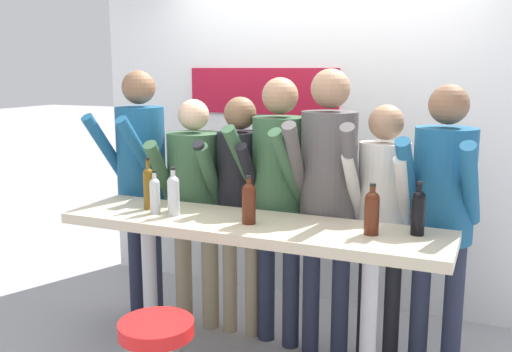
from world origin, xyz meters
TOP-DOWN VIEW (x-y plane):
  - back_wall at (-0.00, 1.38)m, footprint 3.84×0.12m
  - tasting_table at (-0.00, 0.00)m, footprint 2.24×0.56m
  - person_far_left at (-1.08, 0.49)m, footprint 0.47×0.60m
  - person_left at (-0.64, 0.50)m, footprint 0.48×0.56m
  - person_center_left at (-0.30, 0.50)m, footprint 0.37×0.49m
  - person_center at (-0.01, 0.47)m, footprint 0.48×0.59m
  - person_center_right at (0.32, 0.45)m, footprint 0.44×0.57m
  - person_right at (0.65, 0.52)m, footprint 0.37×0.49m
  - person_far_right at (1.00, 0.49)m, footprint 0.46×0.57m
  - wine_bottle_0 at (0.01, -0.04)m, footprint 0.08×0.08m
  - wine_bottle_1 at (-0.60, -0.05)m, footprint 0.06×0.06m
  - wine_bottle_2 at (-0.70, 0.03)m, footprint 0.06×0.06m
  - wine_bottle_3 at (0.91, 0.11)m, footprint 0.07×0.07m
  - wine_bottle_4 at (0.69, 0.02)m, footprint 0.08×0.08m
  - wine_bottle_5 at (-0.47, -0.05)m, footprint 0.07×0.07m

SIDE VIEW (x-z plane):
  - tasting_table at x=0.00m, z-range 0.32..1.29m
  - person_left at x=-0.64m, z-range 0.19..1.81m
  - person_right at x=0.65m, z-range 0.20..1.82m
  - person_center_left at x=-0.30m, z-range 0.21..1.85m
  - person_far_right at x=1.00m, z-range 0.21..1.95m
  - wine_bottle_1 at x=-0.60m, z-range 0.95..1.22m
  - wine_bottle_4 at x=0.69m, z-range 0.96..1.23m
  - wine_bottle_0 at x=0.01m, z-range 0.96..1.23m
  - wine_bottle_3 at x=0.91m, z-range 0.95..1.24m
  - wine_bottle_5 at x=-0.47m, z-range 0.95..1.24m
  - person_center at x=-0.01m, z-range 0.22..1.99m
  - wine_bottle_2 at x=-0.70m, z-range 0.95..1.27m
  - person_far_left at x=-1.08m, z-range 0.23..2.04m
  - person_center_right at x=0.32m, z-range 0.23..2.06m
  - back_wall at x=0.00m, z-range 0.00..2.43m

